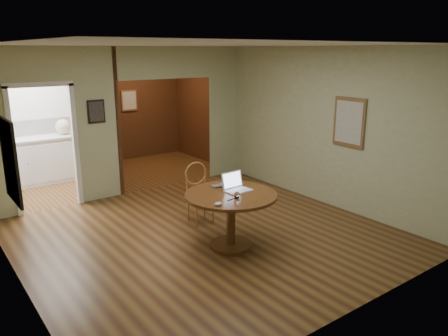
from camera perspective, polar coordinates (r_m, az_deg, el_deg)
floor at (r=6.49m, az=-2.36°, el=-8.77°), size 5.00×5.00×0.00m
room_shell at (r=8.61m, az=-16.84°, el=5.54°), size 5.20×7.50×5.00m
dining_table at (r=5.91m, az=0.91°, el=-5.20°), size 1.24×1.24×0.77m
chair at (r=6.81m, az=-3.35°, el=-2.82°), size 0.45×0.45×0.95m
open_laptop at (r=5.97m, az=1.51°, el=-2.31°), size 0.36×0.32×0.24m
closed_laptop at (r=6.14m, az=-0.08°, el=-2.32°), size 0.31×0.21×0.02m
mouse at (r=5.39m, az=-0.74°, el=-4.73°), size 0.12×0.09×0.04m
wine_glass at (r=5.65m, az=1.69°, el=-3.54°), size 0.08×0.08×0.09m
pen at (r=5.62m, az=0.99°, el=-4.07°), size 0.15×0.04×0.01m
kitchen_cabinet at (r=9.57m, az=-23.69°, el=0.84°), size 2.06×0.60×0.94m
grocery_bag at (r=9.61m, az=-20.26°, el=5.05°), size 0.38×0.35×0.32m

